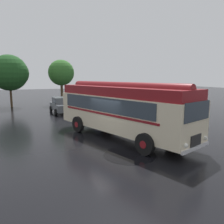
{
  "coord_description": "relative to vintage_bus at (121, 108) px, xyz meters",
  "views": [
    {
      "loc": [
        -4.62,
        -11.88,
        3.8
      ],
      "look_at": [
        0.72,
        1.97,
        1.4
      ],
      "focal_mm": 35.0,
      "sensor_mm": 36.0,
      "label": 1
    }
  ],
  "objects": [
    {
      "name": "tree_left_of_centre",
      "position": [
        -7.18,
        18.04,
        2.39
      ],
      "size": [
        4.57,
        4.49,
        6.54
      ],
      "color": "#4C3823",
      "rests_on": "ground"
    },
    {
      "name": "puddle_patch",
      "position": [
        -0.85,
        -3.09,
        -1.89
      ],
      "size": [
        2.59,
        2.59,
        0.01
      ],
      "primitive_type": "cylinder",
      "color": "black",
      "rests_on": "ground"
    },
    {
      "name": "ground_plane",
      "position": [
        -0.73,
        -0.46,
        -1.89
      ],
      "size": [
        120.0,
        120.0,
        0.0
      ],
      "primitive_type": "plane",
      "color": "black"
    },
    {
      "name": "car_near_left",
      "position": [
        -2.1,
        11.0,
        -1.05
      ],
      "size": [
        2.23,
        4.33,
        1.66
      ],
      "color": "#4C5156",
      "rests_on": "ground"
    },
    {
      "name": "vintage_bus",
      "position": [
        0.0,
        0.0,
        0.0
      ],
      "size": [
        5.79,
        10.31,
        3.49
      ],
      "color": "beige",
      "rests_on": "ground"
    },
    {
      "name": "tree_centre",
      "position": [
        -0.89,
        18.38,
        2.52
      ],
      "size": [
        3.5,
        3.5,
        6.11
      ],
      "color": "#4C3823",
      "rests_on": "ground"
    },
    {
      "name": "car_mid_left",
      "position": [
        0.63,
        11.92,
        -1.05
      ],
      "size": [
        2.15,
        4.29,
        1.66
      ],
      "color": "#144C28",
      "rests_on": "ground"
    },
    {
      "name": "box_van",
      "position": [
        3.19,
        11.5,
        -0.53
      ],
      "size": [
        2.48,
        5.83,
        2.5
      ],
      "color": "navy",
      "rests_on": "ground"
    }
  ]
}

